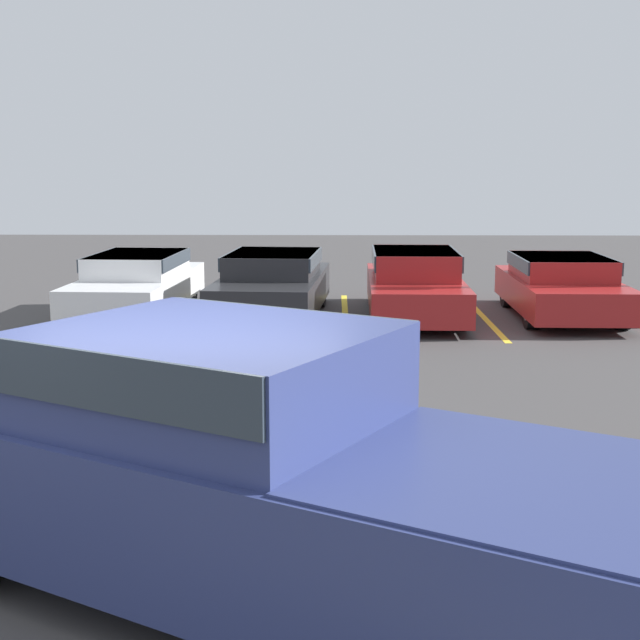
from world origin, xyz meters
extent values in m
plane|color=#423F3F|center=(0.00, 0.00, 0.00)|extent=(60.00, 60.00, 0.00)
cube|color=yellow|center=(-3.91, 10.80, 0.00)|extent=(0.12, 5.23, 0.01)
cube|color=yellow|center=(-1.28, 10.80, 0.00)|extent=(0.12, 5.23, 0.01)
cube|color=yellow|center=(1.35, 10.80, 0.00)|extent=(0.12, 5.23, 0.01)
cube|color=yellow|center=(3.98, 10.80, 0.00)|extent=(0.12, 5.23, 0.01)
cube|color=yellow|center=(6.61, 10.80, 0.00)|extent=(0.12, 5.23, 0.01)
cube|color=navy|center=(0.59, -0.41, 0.72)|extent=(6.29, 4.77, 0.94)
cube|color=navy|center=(0.33, -0.25, 1.50)|extent=(2.82, 2.70, 0.63)
cube|color=#2D3842|center=(0.33, -0.25, 1.65)|extent=(2.82, 2.73, 0.35)
cube|color=navy|center=(2.26, -1.35, 1.14)|extent=(2.92, 2.80, 0.13)
cylinder|color=black|center=(2.60, -0.57, 0.42)|extent=(0.87, 0.66, 0.83)
cylinder|color=#ADADB2|center=(2.60, -0.57, 0.42)|extent=(0.55, 0.49, 0.46)
cylinder|color=black|center=(-0.58, 1.23, 0.42)|extent=(0.87, 0.66, 0.83)
cylinder|color=#ADADB2|center=(-0.58, 1.23, 0.42)|extent=(0.55, 0.49, 0.46)
cube|color=silver|center=(-2.67, 10.93, 0.47)|extent=(1.94, 4.70, 0.57)
cube|color=silver|center=(-2.67, 11.02, 0.97)|extent=(1.63, 2.47, 0.41)
cube|color=#2D3842|center=(-2.67, 11.02, 1.05)|extent=(1.69, 2.43, 0.25)
cylinder|color=black|center=(-2.00, 9.55, 0.34)|extent=(0.26, 0.69, 0.68)
cylinder|color=#ADADB2|center=(-2.00, 9.55, 0.34)|extent=(0.25, 0.38, 0.37)
cylinder|color=black|center=(-3.47, 9.62, 0.34)|extent=(0.26, 0.69, 0.68)
cylinder|color=#ADADB2|center=(-3.47, 9.62, 0.34)|extent=(0.25, 0.38, 0.37)
cylinder|color=black|center=(-1.88, 12.23, 0.34)|extent=(0.26, 0.69, 0.68)
cylinder|color=#ADADB2|center=(-1.88, 12.23, 0.34)|extent=(0.25, 0.38, 0.37)
cylinder|color=black|center=(-3.34, 12.30, 0.34)|extent=(0.26, 0.69, 0.68)
cylinder|color=#ADADB2|center=(-3.34, 12.30, 0.34)|extent=(0.25, 0.38, 0.37)
cube|color=#232326|center=(-0.02, 10.59, 0.49)|extent=(2.11, 4.54, 0.64)
cube|color=#232326|center=(-0.02, 10.68, 1.02)|extent=(1.74, 2.41, 0.42)
cube|color=#2D3842|center=(-0.02, 10.68, 1.10)|extent=(1.81, 2.37, 0.25)
cylinder|color=black|center=(0.66, 9.26, 0.31)|extent=(0.25, 0.64, 0.62)
cylinder|color=#ADADB2|center=(0.66, 9.26, 0.31)|extent=(0.24, 0.36, 0.34)
cylinder|color=black|center=(-0.89, 9.37, 0.31)|extent=(0.25, 0.64, 0.62)
cylinder|color=#ADADB2|center=(-0.89, 9.37, 0.31)|extent=(0.24, 0.36, 0.34)
cylinder|color=black|center=(0.84, 11.81, 0.31)|extent=(0.25, 0.64, 0.62)
cylinder|color=#ADADB2|center=(0.84, 11.81, 0.31)|extent=(0.24, 0.36, 0.34)
cylinder|color=black|center=(-0.71, 11.93, 0.31)|extent=(0.25, 0.64, 0.62)
cylinder|color=#ADADB2|center=(-0.71, 11.93, 0.31)|extent=(0.24, 0.36, 0.34)
cube|color=maroon|center=(2.65, 10.69, 0.47)|extent=(1.81, 4.60, 0.60)
cube|color=maroon|center=(2.66, 10.78, 1.01)|extent=(1.56, 2.40, 0.49)
cube|color=#2D3842|center=(2.66, 10.78, 1.11)|extent=(1.62, 2.36, 0.30)
cylinder|color=black|center=(3.36, 9.35, 0.31)|extent=(0.22, 0.62, 0.61)
cylinder|color=#ADADB2|center=(3.36, 9.35, 0.31)|extent=(0.22, 0.34, 0.34)
cylinder|color=black|center=(1.89, 9.38, 0.31)|extent=(0.22, 0.62, 0.61)
cylinder|color=#ADADB2|center=(1.89, 9.38, 0.31)|extent=(0.22, 0.34, 0.34)
cylinder|color=black|center=(3.42, 11.99, 0.31)|extent=(0.22, 0.62, 0.61)
cylinder|color=#ADADB2|center=(3.42, 11.99, 0.31)|extent=(0.22, 0.34, 0.34)
cylinder|color=black|center=(1.94, 12.02, 0.31)|extent=(0.22, 0.62, 0.61)
cylinder|color=#ADADB2|center=(1.94, 12.02, 0.31)|extent=(0.22, 0.34, 0.34)
cube|color=maroon|center=(5.43, 10.69, 0.47)|extent=(1.90, 4.24, 0.57)
cube|color=maroon|center=(5.43, 10.77, 0.95)|extent=(1.64, 2.21, 0.40)
cube|color=#2D3842|center=(5.43, 10.77, 1.03)|extent=(1.72, 2.17, 0.24)
cylinder|color=black|center=(6.19, 9.45, 0.34)|extent=(0.24, 0.68, 0.68)
cylinder|color=#ADADB2|center=(6.19, 9.45, 0.34)|extent=(0.25, 0.38, 0.37)
cylinder|color=black|center=(4.62, 9.48, 0.34)|extent=(0.24, 0.68, 0.68)
cylinder|color=#ADADB2|center=(4.62, 9.48, 0.34)|extent=(0.25, 0.38, 0.37)
cylinder|color=black|center=(6.23, 11.89, 0.34)|extent=(0.24, 0.68, 0.68)
cylinder|color=#ADADB2|center=(6.23, 11.89, 0.34)|extent=(0.25, 0.38, 0.37)
cylinder|color=black|center=(4.66, 11.92, 0.34)|extent=(0.24, 0.68, 0.68)
cylinder|color=#ADADB2|center=(4.66, 11.92, 0.34)|extent=(0.25, 0.38, 0.37)
camera|label=1|loc=(1.15, -6.01, 2.90)|focal=50.00mm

